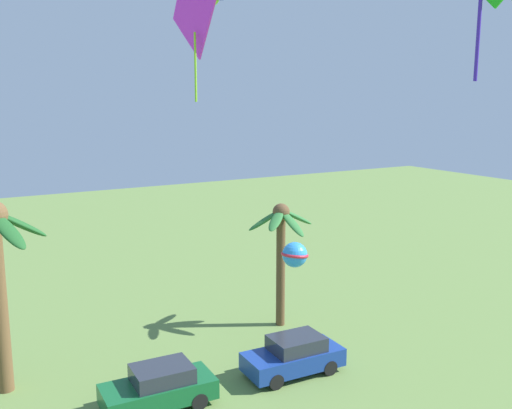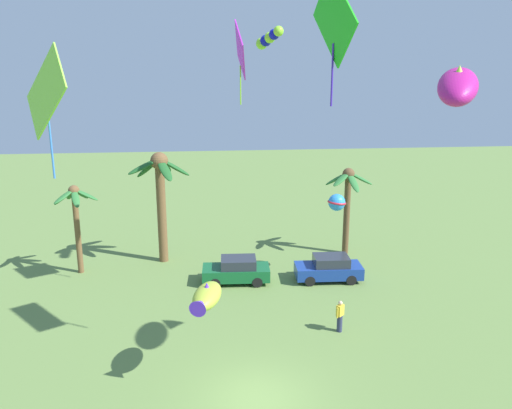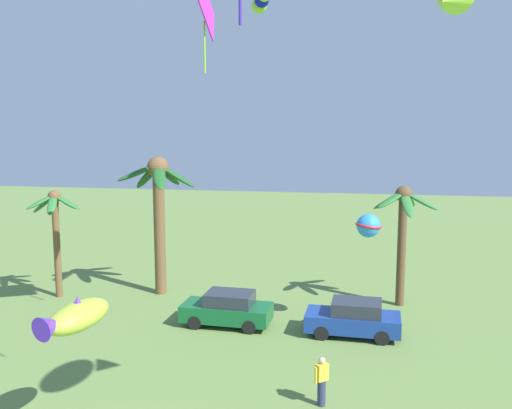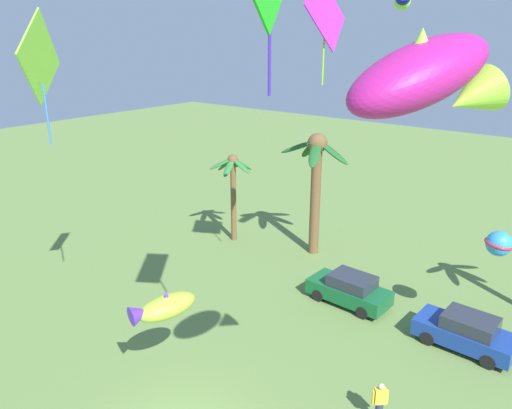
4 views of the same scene
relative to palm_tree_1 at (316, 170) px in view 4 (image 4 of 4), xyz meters
name	(u,v)px [view 4 (image 4 of 4)]	position (x,y,z in m)	size (l,w,h in m)	color
palm_tree_1	(316,170)	(0.00, 0.00, 0.00)	(3.94, 3.80, 7.16)	brown
palm_tree_2	(233,178)	(-4.97, -1.48, -1.03)	(2.68, 2.63, 5.51)	brown
parked_car_0	(349,289)	(4.52, -3.99, -4.34)	(3.97, 1.88, 1.51)	#145B2D
parked_car_1	(466,332)	(9.98, -4.23, -4.34)	(3.96, 1.86, 1.51)	navy
spectator_0	(380,403)	(9.04, -10.36, -4.27)	(0.44, 0.43, 1.59)	#2D3351
kite_diamond_0	(40,61)	(-2.40, -14.20, 6.37)	(2.05, 2.62, 4.53)	#95ED3D
kite_diamond_2	(325,13)	(4.58, -7.42, 7.90)	(0.53, 2.77, 3.83)	#D62BE6
kite_fish_3	(427,77)	(11.26, -15.48, 6.58)	(2.40, 3.20, 1.78)	#BA1C84
kite_fish_4	(163,307)	(2.71, -13.89, -1.35)	(1.59, 2.47, 0.99)	#ABC238
kite_ball_5	(499,244)	(10.49, -3.43, -0.52)	(1.44, 1.43, 1.00)	#2F8FEB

